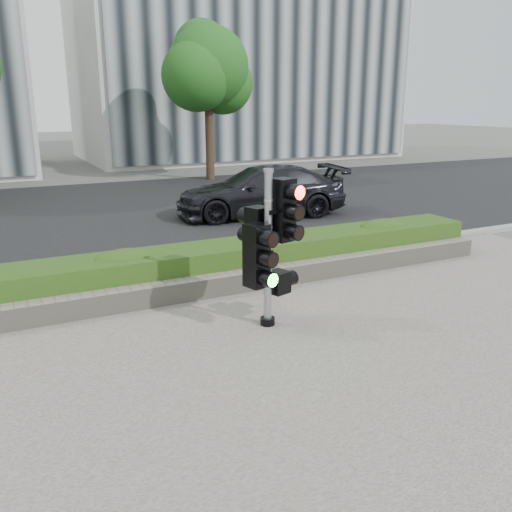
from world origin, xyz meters
The scene contains 10 objects.
ground centered at (0.00, 0.00, 0.00)m, with size 120.00×120.00×0.00m, color #51514C.
sidewalk centered at (0.00, -2.50, 0.01)m, with size 16.00×11.00×0.03m, color #9E9389.
road centered at (0.00, 10.00, 0.01)m, with size 60.00×13.00×0.02m, color black.
curb centered at (0.00, 3.15, 0.06)m, with size 60.00×0.25×0.12m, color gray.
stone_wall centered at (0.00, 1.90, 0.20)m, with size 12.00×0.32×0.34m, color gray.
hedge centered at (0.00, 2.55, 0.37)m, with size 12.00×1.00×0.68m, color #4A7B26.
building_right centered at (11.00, 25.00, 6.00)m, with size 18.00×10.00×12.00m, color #B7B7B2.
tree_right centered at (5.48, 15.55, 4.48)m, with size 4.10×3.58×6.53m.
traffic_signal centered at (0.36, 0.39, 1.30)m, with size 0.84×0.71×2.30m.
car_dark centered at (3.92, 7.61, 0.73)m, with size 2.00×4.92×1.43m, color black.
Camera 1 is at (-3.13, -6.24, 3.20)m, focal length 38.00 mm.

